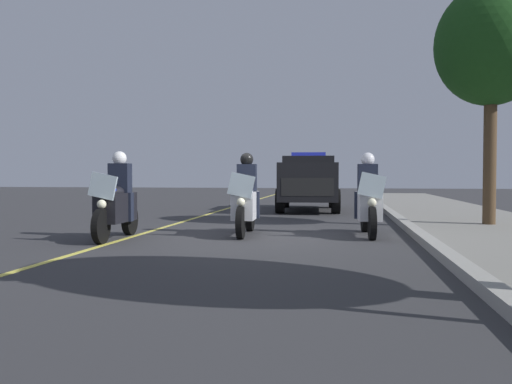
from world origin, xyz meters
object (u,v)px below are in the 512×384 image
at_px(police_motorcycle_lead_left, 117,203).
at_px(police_suv, 308,180).
at_px(police_motorcycle_trailing, 368,202).
at_px(police_motorcycle_lead_right, 246,201).
at_px(tree_mid_block, 491,46).

xyz_separation_m(police_motorcycle_lead_left, police_suv, (-9.02, 3.19, 0.37)).
distance_m(police_motorcycle_lead_left, police_motorcycle_trailing, 5.07).
distance_m(police_motorcycle_lead_left, police_suv, 9.57).
bearing_deg(police_motorcycle_lead_right, police_motorcycle_trailing, 95.45).
bearing_deg(police_motorcycle_lead_left, tree_mid_block, 113.30).
distance_m(police_motorcycle_lead_left, police_motorcycle_lead_right, 2.61).
relative_size(police_suv, tree_mid_block, 0.89).
bearing_deg(tree_mid_block, police_suv, -141.21).
bearing_deg(police_motorcycle_trailing, police_motorcycle_lead_left, -74.33).
bearing_deg(police_motorcycle_lead_left, police_suv, 160.52).
bearing_deg(police_motorcycle_trailing, police_suv, -167.54).
xyz_separation_m(police_motorcycle_trailing, police_suv, (-7.65, -1.69, 0.37)).
relative_size(police_motorcycle_lead_left, police_motorcycle_lead_right, 1.00).
relative_size(police_motorcycle_lead_right, police_motorcycle_trailing, 1.00).
height_order(police_motorcycle_trailing, police_suv, police_suv).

